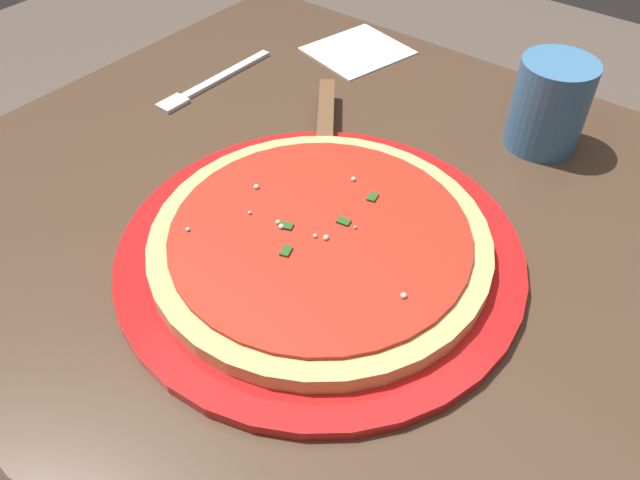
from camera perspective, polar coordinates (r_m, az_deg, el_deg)
restaurant_table at (r=0.71m, az=-0.09°, el=-8.82°), size 0.85×0.81×0.76m
serving_plate at (r=0.57m, az=0.00°, el=-1.05°), size 0.37×0.37×0.01m
pizza at (r=0.56m, az=-0.00°, el=0.05°), size 0.31×0.31×0.02m
pizza_server at (r=0.69m, az=0.47°, el=9.72°), size 0.17×0.20×0.01m
cup_tall_drink at (r=0.72m, az=20.46°, el=11.66°), size 0.08×0.08×0.10m
napkin_folded_right at (r=0.90m, az=3.51°, el=17.08°), size 0.14×0.15×0.00m
fork at (r=0.83m, az=-10.11°, el=14.11°), size 0.02×0.19×0.00m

